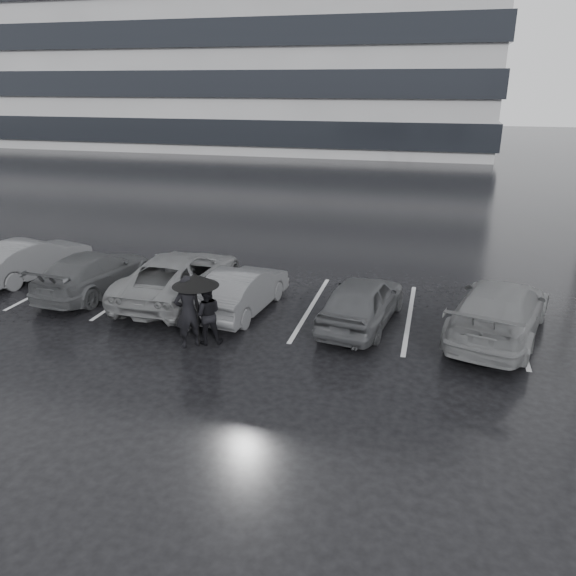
% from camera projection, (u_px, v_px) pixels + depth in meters
% --- Properties ---
extents(ground, '(160.00, 160.00, 0.00)m').
position_uv_depth(ground, '(266.00, 341.00, 14.10)').
color(ground, black).
rests_on(ground, ground).
extents(car_main, '(2.15, 4.14, 1.35)m').
position_uv_depth(car_main, '(362.00, 301.00, 14.86)').
color(car_main, black).
rests_on(car_main, ground).
extents(car_west_a, '(1.74, 3.95, 1.26)m').
position_uv_depth(car_west_a, '(243.00, 290.00, 15.78)').
color(car_west_a, '#2D2D30').
rests_on(car_west_a, ground).
extents(car_west_b, '(2.37, 5.13, 1.43)m').
position_uv_depth(car_west_b, '(180.00, 276.00, 16.64)').
color(car_west_b, '#474749').
rests_on(car_west_b, ground).
extents(car_west_c, '(2.18, 4.53, 1.27)m').
position_uv_depth(car_west_c, '(95.00, 272.00, 17.20)').
color(car_west_c, black).
rests_on(car_west_c, ground).
extents(car_west_d, '(2.42, 4.17, 1.30)m').
position_uv_depth(car_west_d, '(33.00, 258.00, 18.53)').
color(car_west_d, '#2D2D30').
rests_on(car_west_d, ground).
extents(car_east, '(3.18, 5.29, 1.43)m').
position_uv_depth(car_east, '(499.00, 310.00, 14.18)').
color(car_east, '#474749').
rests_on(car_east, ground).
extents(pedestrian_left, '(0.79, 0.78, 1.84)m').
position_uv_depth(pedestrian_left, '(188.00, 312.00, 13.53)').
color(pedestrian_left, black).
rests_on(pedestrian_left, ground).
extents(pedestrian_right, '(0.92, 0.84, 1.54)m').
position_uv_depth(pedestrian_right, '(207.00, 314.00, 13.76)').
color(pedestrian_right, black).
rests_on(pedestrian_right, ground).
extents(umbrella, '(1.12, 1.12, 1.90)m').
position_uv_depth(umbrella, '(195.00, 280.00, 13.23)').
color(umbrella, black).
rests_on(umbrella, ground).
extents(stall_stripes, '(19.72, 5.00, 0.00)m').
position_uv_depth(stall_stripes, '(265.00, 303.00, 16.56)').
color(stall_stripes, '#B2B2B5').
rests_on(stall_stripes, ground).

